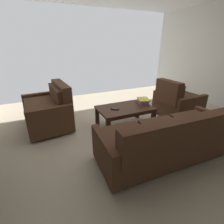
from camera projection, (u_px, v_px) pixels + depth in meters
The scene contains 9 objects.
ground_plane at pixel (130, 129), 3.34m from camera, with size 5.84×5.54×0.01m, color #B7A88E.
sofa_main at pixel (170, 139), 2.37m from camera, with size 2.10×0.90×0.80m.
loveseat_near at pixel (50, 109), 3.34m from camera, with size 0.92×1.22×0.89m.
coffee_table at pixel (125, 110), 3.29m from camera, with size 1.08×0.67×0.44m.
end_table at pixel (220, 122), 2.63m from camera, with size 0.49×0.49×0.54m.
armchair_side at pixel (176, 102), 3.84m from camera, with size 0.91×0.88×0.88m.
coffee_mug at pixel (217, 114), 2.59m from camera, with size 0.10×0.08×0.10m.
book_stack at pixel (143, 101), 3.44m from camera, with size 0.30×0.35×0.11m.
tv_remote at pixel (115, 109), 3.15m from camera, with size 0.14×0.15×0.02m.
Camera 1 is at (1.56, 2.52, 1.63)m, focal length 26.10 mm.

